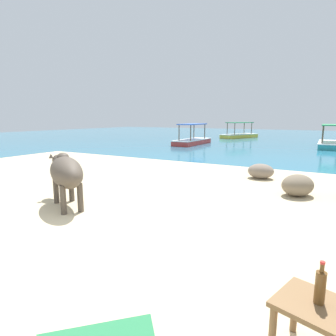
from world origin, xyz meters
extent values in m
cube|color=#CCB78E|center=(0.00, 0.00, 0.02)|extent=(18.00, 14.00, 0.04)
cube|color=teal|center=(0.00, 22.00, 0.00)|extent=(60.00, 36.00, 0.03)
cylinder|color=#4C4238|center=(-1.79, 1.04, 0.29)|extent=(0.10, 0.10, 0.51)
cylinder|color=#4C4238|center=(-1.65, 1.29, 0.29)|extent=(0.10, 0.10, 0.51)
cylinder|color=#4C4238|center=(-1.14, 0.65, 0.29)|extent=(0.10, 0.10, 0.51)
cylinder|color=#4C4238|center=(-0.99, 0.90, 0.29)|extent=(0.10, 0.10, 0.51)
ellipsoid|color=#4C4238|center=(-1.39, 0.97, 0.70)|extent=(1.46, 1.16, 0.56)
ellipsoid|color=#4C4238|center=(-2.13, 1.41, 0.79)|extent=(0.43, 0.38, 0.26)
cone|color=#4C4238|center=(-2.20, 1.30, 0.91)|extent=(0.13, 0.13, 0.09)
cone|color=#4C4238|center=(-2.07, 1.52, 0.91)|extent=(0.13, 0.13, 0.09)
ellipsoid|color=#4C4238|center=(-1.60, 1.09, 0.94)|extent=(0.34, 0.32, 0.19)
cylinder|color=brown|center=(2.61, -0.35, 0.23)|extent=(0.05, 0.05, 0.39)
cylinder|color=brown|center=(2.50, -0.69, 0.23)|extent=(0.05, 0.05, 0.39)
cylinder|color=brown|center=(2.76, -0.56, 0.57)|extent=(0.07, 0.07, 0.22)
cylinder|color=brown|center=(2.76, -0.56, 0.71)|extent=(0.03, 0.03, 0.06)
cylinder|color=red|center=(2.76, -0.56, 0.75)|extent=(0.03, 0.03, 0.02)
ellipsoid|color=#756651|center=(2.21, 3.92, 0.27)|extent=(0.86, 0.92, 0.46)
ellipsoid|color=gray|center=(1.15, 5.35, 0.24)|extent=(0.73, 0.64, 0.40)
cube|color=gold|center=(-3.93, 21.21, 0.16)|extent=(2.43, 3.74, 0.28)
cube|color=white|center=(-3.93, 21.21, 0.32)|extent=(2.51, 3.83, 0.04)
cylinder|color=brown|center=(-3.85, 22.36, 0.77)|extent=(0.06, 0.06, 0.95)
cylinder|color=brown|center=(-3.15, 22.05, 0.77)|extent=(0.06, 0.06, 0.95)
cylinder|color=brown|center=(-4.71, 20.37, 0.77)|extent=(0.06, 0.06, 0.95)
cylinder|color=brown|center=(-4.00, 20.07, 0.77)|extent=(0.06, 0.06, 0.95)
cube|color=#339356|center=(-3.93, 21.21, 1.28)|extent=(1.86, 2.68, 0.06)
cube|color=#C63833|center=(-4.84, 13.87, 0.16)|extent=(1.11, 3.60, 0.28)
cube|color=white|center=(-4.84, 13.87, 0.32)|extent=(1.16, 3.67, 0.04)
cylinder|color=brown|center=(-4.45, 12.79, 0.77)|extent=(0.06, 0.06, 0.95)
cylinder|color=brown|center=(-5.22, 12.79, 0.77)|extent=(0.06, 0.06, 0.95)
cylinder|color=brown|center=(-4.46, 14.95, 0.77)|extent=(0.06, 0.06, 0.95)
cylinder|color=brown|center=(-5.23, 14.95, 0.77)|extent=(0.06, 0.06, 0.95)
cube|color=#3D66C6|center=(-4.84, 13.87, 1.28)|extent=(0.94, 2.52, 0.06)
cube|color=teal|center=(2.71, 15.88, 0.16)|extent=(1.13, 3.61, 0.28)
cube|color=white|center=(2.71, 15.88, 0.32)|extent=(1.19, 3.68, 0.04)
cylinder|color=brown|center=(2.32, 16.96, 0.77)|extent=(0.06, 0.06, 0.95)
cylinder|color=brown|center=(2.34, 14.80, 0.77)|extent=(0.06, 0.06, 0.95)
cube|color=#339356|center=(2.71, 15.88, 1.28)|extent=(0.96, 2.53, 0.06)
camera|label=1|loc=(2.74, -2.55, 1.68)|focal=30.59mm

